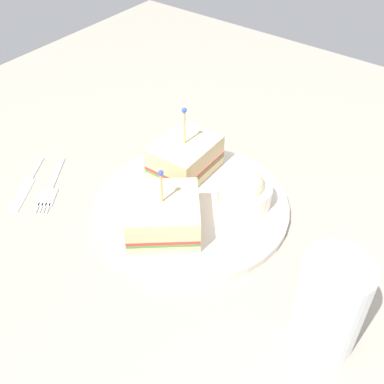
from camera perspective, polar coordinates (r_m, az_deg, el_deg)
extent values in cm
cube|color=#9E9384|center=(66.70, 0.00, -2.61)|extent=(113.16, 113.16, 2.00)
cylinder|color=silver|center=(65.66, 0.00, -1.66)|extent=(26.07, 26.07, 1.04)
cube|color=beige|center=(61.41, -3.12, -4.06)|extent=(12.43, 12.40, 1.15)
cube|color=#478438|center=(60.86, -3.15, -3.54)|extent=(12.43, 12.40, 0.40)
cube|color=red|center=(60.55, -3.16, -3.24)|extent=(12.43, 12.40, 0.50)
cube|color=#E0B784|center=(59.86, -3.20, -2.56)|extent=(12.43, 12.40, 1.48)
cube|color=beige|center=(58.96, -3.25, -1.63)|extent=(12.43, 12.40, 1.15)
cylinder|color=tan|center=(57.31, -3.34, 0.19)|extent=(0.30, 0.30, 4.97)
sphere|color=blue|center=(55.71, -3.44, 2.12)|extent=(0.70, 0.70, 0.70)
cube|color=beige|center=(70.29, -0.84, 2.93)|extent=(7.57, 9.54, 1.25)
cube|color=#478438|center=(69.78, -0.84, 3.47)|extent=(7.57, 9.54, 0.40)
cube|color=red|center=(69.51, -0.85, 3.76)|extent=(7.57, 9.54, 0.50)
cube|color=#E0B784|center=(68.91, -0.85, 4.42)|extent=(7.57, 9.54, 1.50)
cube|color=beige|center=(68.10, -0.87, 5.35)|extent=(7.57, 9.54, 1.25)
cylinder|color=tan|center=(66.42, -0.89, 7.41)|extent=(0.30, 0.30, 5.89)
sphere|color=blue|center=(64.83, -0.92, 9.57)|extent=(0.70, 0.70, 0.70)
cylinder|color=silver|center=(64.93, 6.12, -0.25)|extent=(7.38, 7.38, 2.80)
sphere|color=beige|center=(64.11, 6.20, 0.59)|extent=(5.31, 5.31, 5.31)
cylinder|color=silver|center=(51.68, 15.57, -13.51)|extent=(6.08, 6.08, 8.34)
cylinder|color=white|center=(50.52, 15.87, -12.53)|extent=(6.91, 6.91, 11.31)
cube|color=silver|center=(74.43, -15.55, 2.23)|extent=(4.62, 6.35, 0.35)
cube|color=silver|center=(70.51, -16.64, -0.55)|extent=(3.85, 4.21, 0.35)
cube|color=silver|center=(69.23, -17.70, -1.74)|extent=(1.28, 1.75, 0.35)
cube|color=silver|center=(69.07, -17.31, -1.75)|extent=(1.28, 1.75, 0.35)
cube|color=silver|center=(68.90, -16.92, -1.77)|extent=(1.28, 1.75, 0.35)
cube|color=silver|center=(68.74, -16.52, -1.79)|extent=(1.28, 1.75, 0.35)
cube|color=silver|center=(75.63, -18.03, 2.33)|extent=(4.02, 6.07, 0.35)
cube|color=silver|center=(72.06, -19.38, -0.25)|extent=(4.92, 6.76, 0.24)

